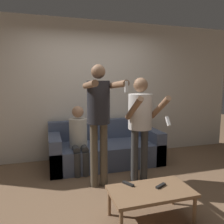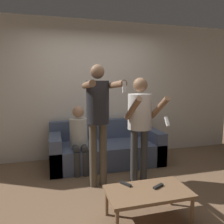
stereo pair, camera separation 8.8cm
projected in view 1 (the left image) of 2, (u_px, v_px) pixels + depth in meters
ground_plane at (116, 194)px, 2.97m from camera, size 14.00×14.00×0.00m
wall_back at (91, 90)px, 4.35m from camera, size 6.40×0.06×2.70m
couch at (105, 149)px, 4.10m from camera, size 2.03×0.89×0.77m
person_standing_left at (99, 111)px, 3.05m from camera, size 0.44×0.81×1.76m
person_standing_right at (141, 117)px, 3.26m from camera, size 0.48×0.68×1.58m
person_seated at (79, 136)px, 3.70m from camera, size 0.31×0.53×1.11m
coffee_table at (151, 193)px, 2.39m from camera, size 0.91×0.50×0.35m
remote_near at (161, 186)px, 2.45m from camera, size 0.15×0.10×0.02m
remote_far at (128, 184)px, 2.49m from camera, size 0.11×0.15×0.02m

